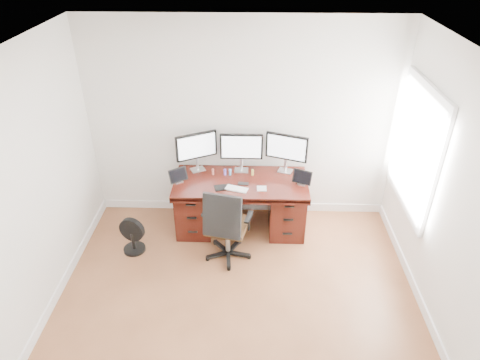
{
  "coord_description": "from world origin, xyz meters",
  "views": [
    {
      "loc": [
        0.14,
        -2.83,
        3.6
      ],
      "look_at": [
        0.0,
        1.5,
        0.95
      ],
      "focal_mm": 32.0,
      "sensor_mm": 36.0,
      "label": 1
    }
  ],
  "objects_px": {
    "desk": "(241,202)",
    "floor_fan": "(132,236)",
    "office_chair": "(227,236)",
    "monitor_center": "(241,148)",
    "keyboard": "(237,189)"
  },
  "relations": [
    {
      "from": "desk",
      "to": "floor_fan",
      "type": "xyz_separation_m",
      "value": [
        -1.34,
        -0.53,
        -0.17
      ]
    },
    {
      "from": "office_chair",
      "to": "monitor_center",
      "type": "bearing_deg",
      "value": 92.59
    },
    {
      "from": "desk",
      "to": "office_chair",
      "type": "height_order",
      "value": "office_chair"
    },
    {
      "from": "office_chair",
      "to": "keyboard",
      "type": "height_order",
      "value": "office_chair"
    },
    {
      "from": "keyboard",
      "to": "office_chair",
      "type": "bearing_deg",
      "value": -87.34
    },
    {
      "from": "desk",
      "to": "monitor_center",
      "type": "height_order",
      "value": "monitor_center"
    },
    {
      "from": "desk",
      "to": "floor_fan",
      "type": "relative_size",
      "value": 3.59
    },
    {
      "from": "office_chair",
      "to": "desk",
      "type": "bearing_deg",
      "value": 88.97
    },
    {
      "from": "monitor_center",
      "to": "office_chair",
      "type": "bearing_deg",
      "value": -99.96
    },
    {
      "from": "desk",
      "to": "floor_fan",
      "type": "height_order",
      "value": "desk"
    },
    {
      "from": "office_chair",
      "to": "floor_fan",
      "type": "xyz_separation_m",
      "value": [
        -1.18,
        0.1,
        -0.1
      ]
    },
    {
      "from": "office_chair",
      "to": "floor_fan",
      "type": "height_order",
      "value": "office_chair"
    },
    {
      "from": "desk",
      "to": "keyboard",
      "type": "xyz_separation_m",
      "value": [
        -0.05,
        -0.23,
        0.36
      ]
    },
    {
      "from": "monitor_center",
      "to": "desk",
      "type": "bearing_deg",
      "value": -90.02
    },
    {
      "from": "floor_fan",
      "to": "monitor_center",
      "type": "relative_size",
      "value": 0.86
    }
  ]
}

